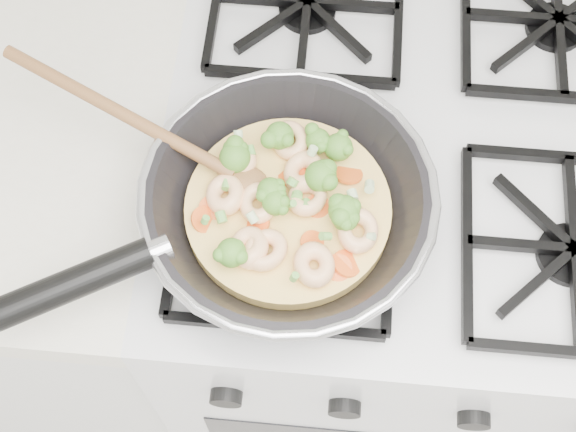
{
  "coord_description": "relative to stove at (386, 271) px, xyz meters",
  "views": [
    {
      "loc": [
        -0.11,
        1.19,
        1.68
      ],
      "look_at": [
        -0.15,
        1.56,
        0.93
      ],
      "focal_mm": 50.61,
      "sensor_mm": 36.0,
      "label": 1
    }
  ],
  "objects": [
    {
      "name": "skillet",
      "position": [
        -0.15,
        -0.14,
        0.5
      ],
      "size": [
        0.46,
        0.32,
        0.09
      ],
      "rotation": [
        0.0,
        0.0,
        -0.34
      ],
      "color": "black",
      "rests_on": "stove"
    },
    {
      "name": "stove",
      "position": [
        0.0,
        0.0,
        0.0
      ],
      "size": [
        0.6,
        0.6,
        0.92
      ],
      "color": "silver",
      "rests_on": "ground"
    }
  ]
}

